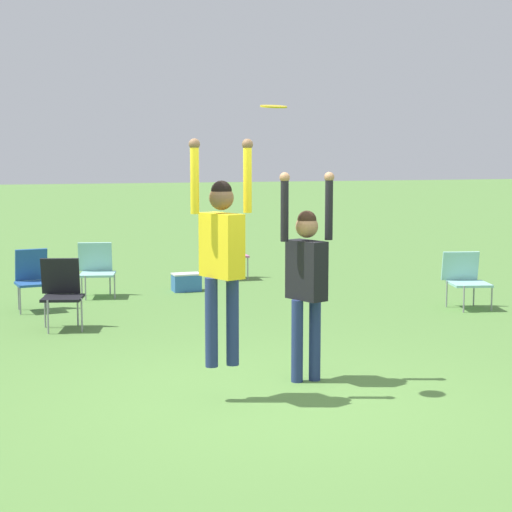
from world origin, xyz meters
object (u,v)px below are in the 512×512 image
object	(u,v)px
cooler_box	(186,282)
camping_chair_3	(231,249)
person_jumping	(222,247)
camping_chair_1	(97,267)
camping_chair_2	(465,277)
person_defending	(307,271)
camping_chair_4	(62,288)
frisbee	(274,107)
camping_chair_5	(32,275)

from	to	relation	value
cooler_box	camping_chair_3	bearing A→B (deg)	45.43
person_jumping	camping_chair_1	xyz separation A→B (m)	(-0.26, 6.36, -0.98)
camping_chair_1	camping_chair_2	world-z (taller)	camping_chair_1
camping_chair_2	cooler_box	bearing A→B (deg)	-23.86
person_jumping	person_defending	bearing A→B (deg)	-90.00
camping_chair_2	camping_chair_4	bearing A→B (deg)	10.96
person_jumping	camping_chair_2	world-z (taller)	person_jumping
frisbee	camping_chair_3	bearing A→B (deg)	75.92
frisbee	camping_chair_2	distance (m)	6.00
person_defending	camping_chair_3	bearing A→B (deg)	148.51
camping_chair_3	cooler_box	world-z (taller)	camping_chair_3
person_jumping	camping_chair_4	world-z (taller)	person_jumping
frisbee	camping_chair_3	distance (m)	8.07
camping_chair_4	cooler_box	xyz separation A→B (m)	(2.33, 2.49, -0.38)
camping_chair_4	cooler_box	size ratio (longest dim) A/B	1.97
camping_chair_3	camping_chair_5	xyz separation A→B (m)	(-3.77, -2.19, -0.03)
frisbee	camping_chair_3	world-z (taller)	frisbee
person_defending	cooler_box	xyz separation A→B (m)	(0.25, 6.03, -0.98)
camping_chair_3	person_jumping	bearing A→B (deg)	76.55
camping_chair_4	person_jumping	bearing A→B (deg)	121.63
cooler_box	camping_chair_5	bearing A→B (deg)	-158.89
person_jumping	camping_chair_5	distance (m)	5.64
camping_chair_2	camping_chair_4	world-z (taller)	camping_chair_4
camping_chair_2	camping_chair_5	bearing A→B (deg)	-2.05
person_defending	camping_chair_1	bearing A→B (deg)	171.53
camping_chair_2	camping_chair_4	distance (m)	5.95
person_jumping	cooler_box	xyz separation A→B (m)	(1.25, 6.40, -1.31)
camping_chair_5	cooler_box	world-z (taller)	camping_chair_5
person_defending	camping_chair_1	size ratio (longest dim) A/B	2.44
person_jumping	camping_chair_3	distance (m)	8.01
frisbee	person_defending	bearing A→B (deg)	34.31
person_defending	frisbee	bearing A→B (deg)	-76.08
person_jumping	camping_chair_5	size ratio (longest dim) A/B	2.34
camping_chair_5	cooler_box	xyz separation A→B (m)	(2.61, 1.01, -0.37)
camping_chair_1	camping_chair_5	distance (m)	1.46
camping_chair_4	camping_chair_2	bearing A→B (deg)	-167.63
camping_chair_4	camping_chair_5	world-z (taller)	camping_chair_4
cooler_box	person_defending	bearing A→B (deg)	-92.37
person_defending	camping_chair_5	bearing A→B (deg)	-175.26
person_defending	camping_chair_4	xyz separation A→B (m)	(-2.08, 3.54, -0.60)
person_jumping	camping_chair_1	bearing A→B (deg)	-18.04
person_defending	camping_chair_4	size ratio (longest dim) A/B	2.29
camping_chair_3	camping_chair_4	world-z (taller)	camping_chair_3
person_defending	camping_chair_4	distance (m)	4.15
frisbee	camping_chair_2	size ratio (longest dim) A/B	0.30
frisbee	camping_chair_1	bearing A→B (deg)	97.12
camping_chair_2	camping_chair_4	xyz separation A→B (m)	(-5.94, 0.40, 0.06)
camping_chair_2	camping_chair_5	xyz separation A→B (m)	(-6.22, 1.89, 0.05)
person_defending	camping_chair_2	xyz separation A→B (m)	(3.86, 3.13, -0.66)
camping_chair_1	cooler_box	size ratio (longest dim) A/B	1.85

